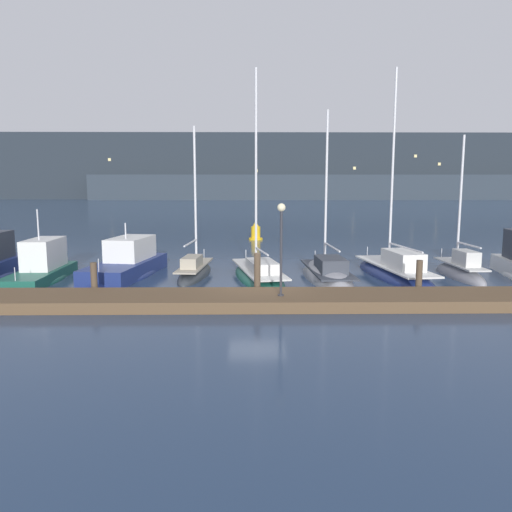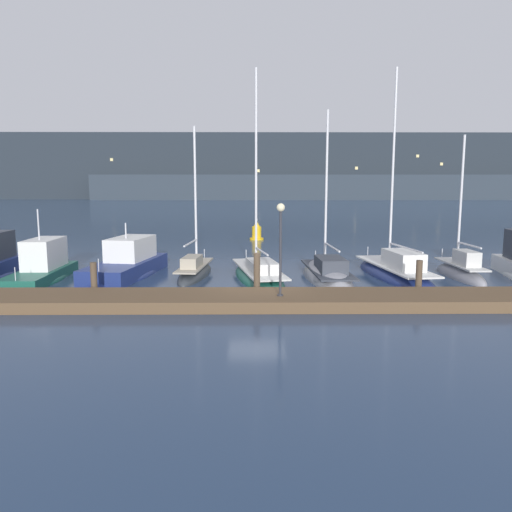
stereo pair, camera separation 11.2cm
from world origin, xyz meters
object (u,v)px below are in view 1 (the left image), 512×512
Objects in this scene: sailboat_berth_4 at (195,273)px; channel_buoy at (256,232)px; sailboat_berth_8 at (460,274)px; motorboat_berth_3 at (127,269)px; sailboat_berth_6 at (327,277)px; dock_lamppost at (281,234)px; motorboat_berth_2 at (41,273)px; sailboat_berth_7 at (395,274)px; sailboat_berth_5 at (259,277)px.

sailboat_berth_4 is 4.71× the size of channel_buoy.
sailboat_berth_4 is 13.89m from sailboat_berth_8.
sailboat_berth_6 is at bearing -5.39° from motorboat_berth_3.
channel_buoy is at bearing 121.32° from sailboat_berth_8.
dock_lamppost is at bearing -41.38° from motorboat_berth_3.
motorboat_berth_3 is 4.32× the size of channel_buoy.
sailboat_berth_4 is at bearing 177.79° from sailboat_berth_8.
motorboat_berth_2 is 18.04m from sailboat_berth_7.
motorboat_berth_2 is 10.97m from sailboat_berth_5.
sailboat_berth_7 is 1.43× the size of sailboat_berth_8.
sailboat_berth_5 reaches higher than motorboat_berth_2.
motorboat_berth_2 is 7.68m from sailboat_berth_4.
sailboat_berth_5 is 10.52m from sailboat_berth_8.
sailboat_berth_4 is 0.89× the size of sailboat_berth_6.
sailboat_berth_6 reaches higher than sailboat_berth_8.
sailboat_berth_5 is 6.25× the size of channel_buoy.
sailboat_berth_4 is 3.51m from sailboat_berth_5.
sailboat_berth_7 is (10.44, -0.58, 0.03)m from sailboat_berth_4.
sailboat_berth_7 is at bearing -3.19° from sailboat_berth_4.
sailboat_berth_4 is at bearing -2.01° from motorboat_berth_3.
motorboat_berth_2 is 4.18m from motorboat_berth_3.
sailboat_berth_5 is 3.03× the size of dock_lamppost.
sailboat_berth_8 is at bearing 32.18° from dock_lamppost.
sailboat_berth_8 is 4.48× the size of channel_buoy.
sailboat_berth_7 is at bearing 43.97° from dock_lamppost.
motorboat_berth_2 reaches higher than motorboat_berth_3.
sailboat_berth_4 is at bearing 121.72° from dock_lamppost.
sailboat_berth_4 is 6.93m from sailboat_berth_6.
dock_lamppost reaches higher than channel_buoy.
sailboat_berth_8 is at bearing 2.45° from sailboat_berth_5.
sailboat_berth_8 reaches higher than dock_lamppost.
sailboat_berth_6 is at bearing 0.79° from motorboat_berth_2.
sailboat_berth_7 is at bearing -67.87° from channel_buoy.
sailboat_berth_8 is at bearing -2.21° from sailboat_berth_4.
sailboat_berth_8 reaches higher than motorboat_berth_3.
sailboat_berth_8 is at bearing 2.66° from sailboat_berth_6.
motorboat_berth_2 is at bearing -163.51° from motorboat_berth_3.
motorboat_berth_3 reaches higher than channel_buoy.
channel_buoy is at bearing 101.07° from sailboat_berth_6.
motorboat_berth_2 is 0.59× the size of sailboat_berth_5.
sailboat_berth_5 is at bearing 0.39° from motorboat_berth_2.
channel_buoy is at bearing 112.13° from sailboat_berth_7.
sailboat_berth_8 is (7.01, 0.33, 0.08)m from sailboat_berth_6.
sailboat_berth_5 reaches higher than dock_lamppost.
channel_buoy is 23.38m from dock_lamppost.
motorboat_berth_3 is 7.05m from sailboat_berth_5.
sailboat_berth_7 is 18.54m from channel_buoy.
sailboat_berth_4 is 1.05× the size of sailboat_berth_8.
sailboat_berth_8 is (10.51, 0.45, 0.05)m from sailboat_berth_5.
motorboat_berth_2 is at bearing -179.61° from sailboat_berth_5.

